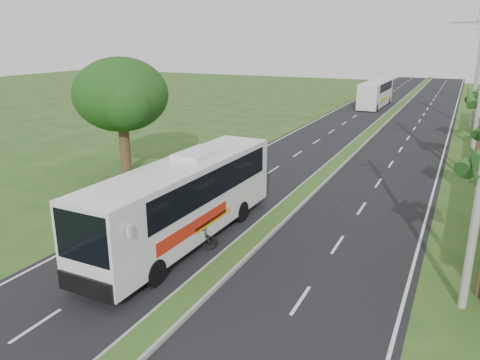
% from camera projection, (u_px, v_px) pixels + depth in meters
% --- Properties ---
extents(ground, '(180.00, 180.00, 0.00)m').
position_uv_depth(ground, '(211.00, 279.00, 17.50)').
color(ground, '#294B1B').
rests_on(ground, ground).
extents(road_asphalt, '(14.00, 160.00, 0.02)m').
position_uv_depth(road_asphalt, '(342.00, 159.00, 34.73)').
color(road_asphalt, black).
rests_on(road_asphalt, ground).
extents(median_strip, '(1.20, 160.00, 0.18)m').
position_uv_depth(median_strip, '(342.00, 158.00, 34.70)').
color(median_strip, gray).
rests_on(median_strip, ground).
extents(lane_edge_left, '(0.12, 160.00, 0.01)m').
position_uv_depth(lane_edge_left, '(260.00, 150.00, 37.51)').
color(lane_edge_left, silver).
rests_on(lane_edge_left, ground).
extents(lane_edge_right, '(0.12, 160.00, 0.01)m').
position_uv_depth(lane_edge_right, '(439.00, 170.00, 31.95)').
color(lane_edge_right, silver).
rests_on(lane_edge_right, ground).
extents(shade_tree, '(6.30, 6.00, 7.54)m').
position_uv_depth(shade_tree, '(120.00, 97.00, 29.68)').
color(shade_tree, '#473321').
rests_on(shade_tree, ground).
extents(utility_pole_c, '(1.60, 0.28, 11.00)m').
position_uv_depth(utility_pole_c, '(479.00, 70.00, 45.05)').
color(utility_pole_c, gray).
rests_on(utility_pole_c, ground).
extents(utility_pole_d, '(1.60, 0.28, 10.50)m').
position_uv_depth(utility_pole_d, '(478.00, 63.00, 62.36)').
color(utility_pole_d, gray).
rests_on(utility_pole_d, ground).
extents(coach_bus_main, '(2.74, 11.98, 3.86)m').
position_uv_depth(coach_bus_main, '(185.00, 196.00, 20.18)').
color(coach_bus_main, silver).
rests_on(coach_bus_main, ground).
extents(coach_bus_far, '(2.57, 11.05, 3.21)m').
position_uv_depth(coach_bus_far, '(376.00, 92.00, 60.67)').
color(coach_bus_far, silver).
rests_on(coach_bus_far, ground).
extents(motorcyclist, '(1.78, 0.83, 2.12)m').
position_uv_depth(motorcyclist, '(197.00, 233.00, 19.75)').
color(motorcyclist, black).
rests_on(motorcyclist, ground).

